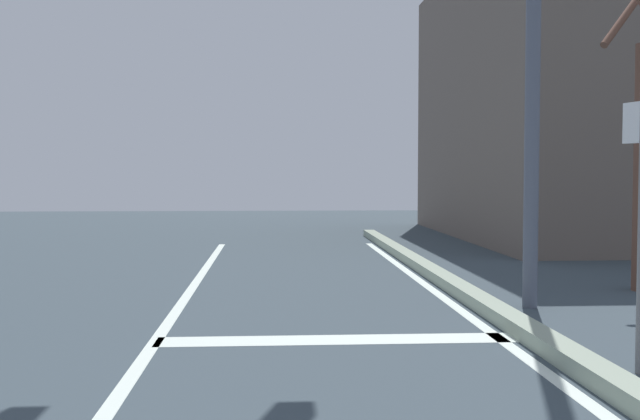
% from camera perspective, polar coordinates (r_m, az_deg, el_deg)
% --- Properties ---
extents(lane_line_center, '(0.12, 20.00, 0.01)m').
position_cam_1_polar(lane_line_center, '(6.17, -13.14, -11.04)').
color(lane_line_center, silver).
rests_on(lane_line_center, ground).
extents(lane_line_curbside, '(0.12, 20.00, 0.01)m').
position_cam_1_polar(lane_line_curbside, '(6.41, 15.03, -10.54)').
color(lane_line_curbside, silver).
rests_on(lane_line_curbside, ground).
extents(stop_bar, '(3.17, 0.40, 0.01)m').
position_cam_1_polar(stop_bar, '(6.91, 1.28, -9.49)').
color(stop_bar, silver).
rests_on(stop_bar, ground).
extents(curb_strip, '(0.24, 24.00, 0.14)m').
position_cam_1_polar(curb_strip, '(6.48, 17.16, -9.82)').
color(curb_strip, '#95A58F').
rests_on(curb_strip, ground).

